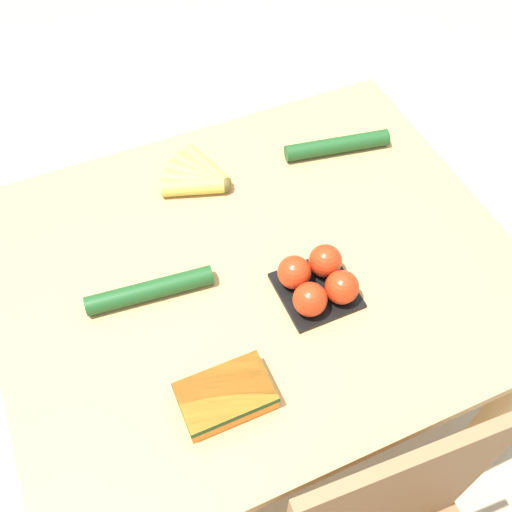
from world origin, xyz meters
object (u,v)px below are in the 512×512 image
(tomato_pack, at_px, (318,281))
(cucumber_near, at_px, (337,145))
(carrot_bag, at_px, (226,395))
(cucumber_far, at_px, (150,290))
(banana_bunch, at_px, (199,177))

(tomato_pack, distance_m, cucumber_near, 0.43)
(carrot_bag, xyz_separation_m, cucumber_far, (0.06, -0.28, -0.01))
(banana_bunch, height_order, tomato_pack, tomato_pack)
(tomato_pack, relative_size, carrot_bag, 0.91)
(banana_bunch, distance_m, cucumber_far, 0.33)
(banana_bunch, relative_size, tomato_pack, 1.07)
(carrot_bag, bearing_deg, cucumber_far, -78.58)
(banana_bunch, relative_size, cucumber_far, 0.62)
(cucumber_far, bearing_deg, tomato_pack, 157.89)
(carrot_bag, bearing_deg, cucumber_near, -134.96)
(banana_bunch, relative_size, carrot_bag, 0.97)
(cucumber_near, distance_m, cucumber_far, 0.60)
(tomato_pack, distance_m, carrot_bag, 0.30)
(cucumber_near, height_order, cucumber_far, same)
(banana_bunch, xyz_separation_m, carrot_bag, (0.15, 0.54, 0.01))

